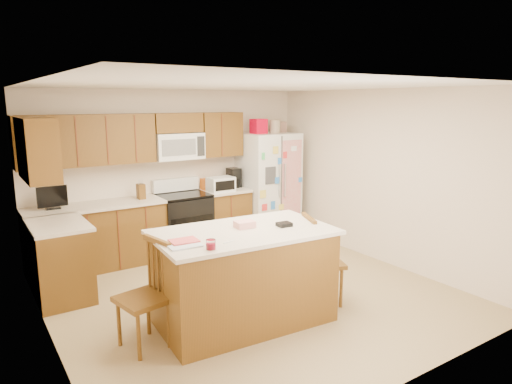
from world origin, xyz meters
TOP-DOWN VIEW (x-y plane):
  - ground at (0.00, 0.00)m, footprint 4.50×4.50m
  - room_shell at (0.00, 0.00)m, footprint 4.60×4.60m
  - cabinetry at (-0.98, 1.79)m, footprint 3.36×1.56m
  - stove at (0.00, 1.94)m, footprint 0.76×0.65m
  - refrigerator at (1.57, 1.87)m, footprint 0.90×0.79m
  - island at (-0.45, -0.56)m, footprint 1.92×1.20m
  - windsor_chair_left at (-1.50, -0.47)m, footprint 0.51×0.52m
  - windsor_chair_back at (-0.53, 0.11)m, footprint 0.49×0.48m
  - windsor_chair_right at (0.55, -0.65)m, footprint 0.56×0.58m

SIDE VIEW (x-z plane):
  - ground at x=0.00m, z-range 0.00..0.00m
  - windsor_chair_back at x=-0.53m, z-range -0.02..0.87m
  - stove at x=0.00m, z-range -0.09..1.04m
  - windsor_chair_left at x=-1.50m, z-range -0.03..1.02m
  - windsor_chair_right at x=0.55m, z-range -0.03..1.02m
  - island at x=-0.45m, z-range -0.04..1.06m
  - cabinetry at x=-0.98m, z-range -0.16..1.99m
  - refrigerator at x=1.57m, z-range -0.10..1.94m
  - room_shell at x=0.00m, z-range 0.18..2.70m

